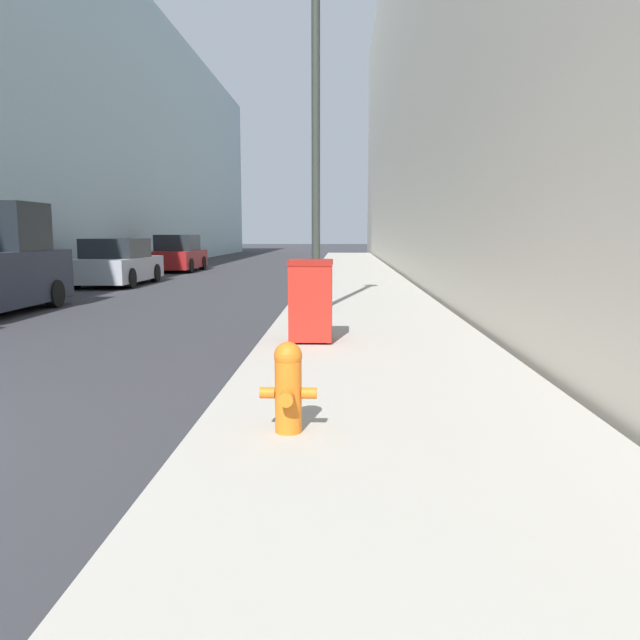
{
  "coord_description": "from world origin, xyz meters",
  "views": [
    {
      "loc": [
        5.01,
        -3.82,
        1.71
      ],
      "look_at": [
        4.2,
        18.17,
        -1.35
      ],
      "focal_mm": 35.0,
      "sensor_mm": 36.0,
      "label": 1
    }
  ],
  "objects": [
    {
      "name": "sidewalk_right",
      "position": [
        5.5,
        18.0,
        0.07
      ],
      "size": [
        3.44,
        60.0,
        0.14
      ],
      "color": "#ADA89E",
      "rests_on": "ground"
    },
    {
      "name": "building_left_glass",
      "position": [
        -10.65,
        26.0,
        6.7
      ],
      "size": [
        12.0,
        60.0,
        13.4
      ],
      "color": "#99B7C6",
      "rests_on": "ground"
    },
    {
      "name": "building_right_stone",
      "position": [
        13.32,
        26.0,
        8.89
      ],
      "size": [
        12.0,
        60.0,
        17.77
      ],
      "color": "beige",
      "rests_on": "ground"
    },
    {
      "name": "fire_hydrant",
      "position": [
        4.58,
        0.97,
        0.52
      ],
      "size": [
        0.45,
        0.34,
        0.73
      ],
      "color": "orange",
      "rests_on": "sidewalk_right"
    },
    {
      "name": "trash_bin",
      "position": [
        4.54,
        5.22,
        0.75
      ],
      "size": [
        0.63,
        0.7,
        1.2
      ],
      "color": "red",
      "rests_on": "sidewalk_right"
    },
    {
      "name": "lamppost",
      "position": [
        4.47,
        8.72,
        3.93
      ],
      "size": [
        0.42,
        0.42,
        6.69
      ],
      "color": "#2D332D",
      "rests_on": "sidewalk_right"
    },
    {
      "name": "parked_sedan_near",
      "position": [
        -2.55,
        16.8,
        0.71
      ],
      "size": [
        1.99,
        4.38,
        1.55
      ],
      "color": "#A3A8B2",
      "rests_on": "ground"
    },
    {
      "name": "parked_sedan_far",
      "position": [
        -2.52,
        24.5,
        0.75
      ],
      "size": [
        1.91,
        4.17,
        1.66
      ],
      "color": "maroon",
      "rests_on": "ground"
    }
  ]
}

